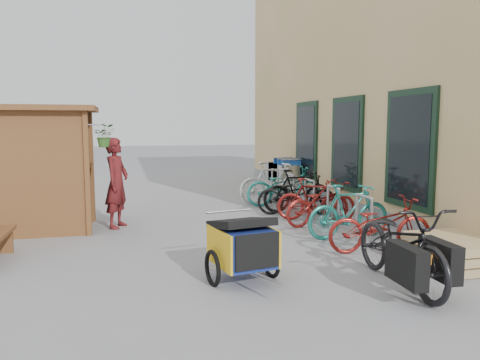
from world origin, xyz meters
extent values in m
plane|color=gray|center=(0.00, 0.00, 0.00)|extent=(80.00, 80.00, 0.00)
cube|color=#D8B07C|center=(6.50, 4.50, 3.50)|extent=(6.00, 13.00, 7.00)
cube|color=gray|center=(3.58, 4.50, 0.15)|extent=(0.18, 13.00, 0.30)
cube|color=black|center=(3.47, 0.50, 1.60)|extent=(0.06, 1.50, 2.20)
cube|color=black|center=(3.44, 0.50, 1.60)|extent=(0.02, 1.25, 1.95)
cube|color=black|center=(3.47, 3.00, 1.60)|extent=(0.06, 1.50, 2.20)
cube|color=black|center=(3.44, 3.00, 1.60)|extent=(0.02, 1.25, 1.95)
cube|color=black|center=(3.47, 5.50, 1.60)|extent=(0.06, 1.50, 2.20)
cube|color=black|center=(3.44, 5.50, 1.60)|extent=(0.02, 1.25, 1.95)
cube|color=brown|center=(-2.30, 1.85, 1.15)|extent=(0.09, 0.09, 2.30)
cube|color=brown|center=(-2.30, 3.15, 1.15)|extent=(0.09, 0.09, 2.30)
cube|color=brown|center=(-3.20, 1.88, 1.15)|extent=(1.80, 0.05, 2.30)
cube|color=brown|center=(-3.20, 3.12, 1.15)|extent=(1.80, 0.05, 2.30)
cube|color=brown|center=(-3.20, 2.50, 2.35)|extent=(2.15, 1.65, 0.10)
cube|color=brown|center=(-3.40, 2.50, 0.90)|extent=(1.30, 1.15, 0.04)
cube|color=brown|center=(-3.40, 2.50, 1.50)|extent=(1.30, 1.15, 0.04)
cylinder|color=#A5A8AD|center=(-2.12, 1.85, 2.05)|extent=(0.36, 0.02, 0.02)
imported|color=#2E591F|center=(-1.97, 1.85, 1.85)|extent=(0.38, 0.33, 0.42)
cylinder|color=#A5A8AD|center=(2.30, -0.25, 0.42)|extent=(0.05, 0.05, 0.84)
cylinder|color=#A5A8AD|center=(2.30, 0.25, 0.42)|extent=(0.05, 0.05, 0.84)
cylinder|color=#A5A8AD|center=(2.30, 0.00, 0.84)|extent=(0.05, 0.50, 0.05)
cylinder|color=#A5A8AD|center=(2.30, 0.95, 0.42)|extent=(0.05, 0.05, 0.84)
cylinder|color=#A5A8AD|center=(2.30, 1.45, 0.42)|extent=(0.05, 0.05, 0.84)
cylinder|color=#A5A8AD|center=(2.30, 1.20, 0.84)|extent=(0.05, 0.50, 0.05)
cylinder|color=#A5A8AD|center=(2.30, 2.15, 0.42)|extent=(0.05, 0.05, 0.84)
cylinder|color=#A5A8AD|center=(2.30, 2.65, 0.42)|extent=(0.05, 0.05, 0.84)
cylinder|color=#A5A8AD|center=(2.30, 2.40, 0.84)|extent=(0.05, 0.50, 0.05)
cylinder|color=#A5A8AD|center=(2.30, 3.35, 0.42)|extent=(0.05, 0.05, 0.84)
cylinder|color=#A5A8AD|center=(2.30, 3.85, 0.42)|extent=(0.05, 0.05, 0.84)
cylinder|color=#A5A8AD|center=(2.30, 3.60, 0.84)|extent=(0.05, 0.50, 0.05)
cylinder|color=#A5A8AD|center=(2.30, 4.55, 0.42)|extent=(0.05, 0.05, 0.84)
cylinder|color=#A5A8AD|center=(2.30, 5.05, 0.42)|extent=(0.05, 0.05, 0.84)
cylinder|color=#A5A8AD|center=(2.30, 4.80, 0.84)|extent=(0.05, 0.50, 0.05)
cube|color=tan|center=(3.00, -1.40, 0.07)|extent=(1.00, 1.20, 0.12)
cube|color=tan|center=(3.00, -1.40, 0.21)|extent=(1.00, 1.20, 0.12)
cube|color=tan|center=(3.00, -1.40, 0.35)|extent=(1.00, 1.20, 0.12)
cube|color=brown|center=(-3.60, 0.92, 0.19)|extent=(0.39, 0.07, 0.38)
cube|color=silver|center=(3.00, 5.90, 0.62)|extent=(0.57, 0.88, 0.54)
cube|color=#1B51B0|center=(3.00, 5.45, 0.99)|extent=(0.57, 0.04, 0.19)
cylinder|color=silver|center=(3.00, 5.42, 1.06)|extent=(0.60, 0.04, 0.04)
cylinder|color=black|center=(2.77, 5.53, 0.06)|extent=(0.04, 0.12, 0.12)
cube|color=silver|center=(3.00, 6.26, 0.62)|extent=(0.57, 0.88, 0.54)
cube|color=#1B51B0|center=(3.00, 5.82, 0.99)|extent=(0.57, 0.04, 0.19)
cylinder|color=silver|center=(3.00, 5.78, 1.06)|extent=(0.60, 0.04, 0.04)
cylinder|color=black|center=(2.77, 5.90, 0.06)|extent=(0.04, 0.12, 0.12)
cube|color=silver|center=(3.00, 6.63, 0.62)|extent=(0.57, 0.88, 0.54)
cube|color=#1B51B0|center=(3.00, 6.18, 0.99)|extent=(0.57, 0.04, 0.19)
cylinder|color=silver|center=(3.00, 6.15, 1.06)|extent=(0.60, 0.04, 0.04)
cylinder|color=black|center=(2.77, 6.26, 0.06)|extent=(0.04, 0.12, 0.12)
cube|color=navy|center=(-0.17, -1.30, 0.47)|extent=(0.76, 0.92, 0.48)
cube|color=yellow|center=(-0.50, -1.36, 0.47)|extent=(0.18, 0.82, 0.48)
cube|color=yellow|center=(0.16, -1.24, 0.47)|extent=(0.18, 0.82, 0.48)
cube|color=black|center=(-0.09, -1.73, 0.50)|extent=(0.58, 0.13, 0.44)
cube|color=black|center=(-0.18, -1.25, 0.77)|extent=(0.82, 0.90, 0.24)
torus|color=black|center=(-0.58, -1.37, 0.22)|extent=(0.14, 0.48, 0.48)
torus|color=black|center=(0.25, -1.22, 0.22)|extent=(0.14, 0.48, 0.48)
cylinder|color=#B7B7BC|center=(-0.04, -1.99, 0.22)|extent=(0.16, 0.70, 0.03)
cylinder|color=#B7B7BC|center=(-0.25, -0.85, 0.86)|extent=(0.66, 0.15, 0.03)
imported|color=black|center=(1.74, -1.96, 0.54)|extent=(0.80, 2.09, 1.08)
cube|color=black|center=(1.47, -2.50, 0.45)|extent=(0.21, 0.66, 0.45)
cube|color=black|center=(1.97, -2.42, 0.45)|extent=(0.21, 0.66, 0.45)
cube|color=orange|center=(1.72, -2.46, 0.50)|extent=(0.13, 0.18, 0.12)
imported|color=maroon|center=(-1.79, 2.46, 0.90)|extent=(0.66, 0.77, 1.80)
imported|color=maroon|center=(2.32, -0.49, 0.45)|extent=(1.77, 0.78, 0.90)
imported|color=teal|center=(2.28, 0.50, 0.50)|extent=(1.69, 0.60, 0.99)
imported|color=maroon|center=(2.26, 1.65, 0.45)|extent=(1.80, 0.96, 0.90)
imported|color=maroon|center=(2.26, 2.13, 0.46)|extent=(1.58, 0.90, 0.91)
imported|color=black|center=(2.16, 2.82, 0.47)|extent=(1.88, 1.06, 0.94)
imported|color=black|center=(2.31, 3.14, 0.51)|extent=(1.69, 0.48, 1.01)
imported|color=teal|center=(2.27, 3.98, 0.50)|extent=(1.96, 0.83, 1.01)
imported|color=white|center=(2.11, 4.42, 0.55)|extent=(1.86, 0.65, 1.10)
camera|label=1|loc=(-1.66, -7.08, 2.04)|focal=35.00mm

